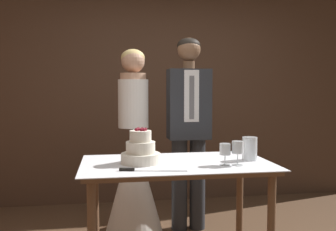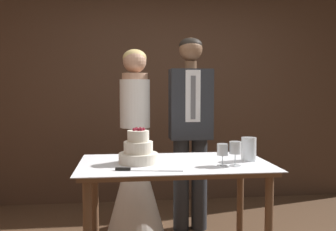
{
  "view_description": "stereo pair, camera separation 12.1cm",
  "coord_description": "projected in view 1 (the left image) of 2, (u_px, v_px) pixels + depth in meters",
  "views": [
    {
      "loc": [
        -0.61,
        -2.43,
        1.35
      ],
      "look_at": [
        -0.12,
        0.64,
        1.13
      ],
      "focal_mm": 40.0,
      "sensor_mm": 36.0,
      "label": 1
    },
    {
      "loc": [
        -0.49,
        -2.44,
        1.35
      ],
      "look_at": [
        -0.12,
        0.64,
        1.13
      ],
      "focal_mm": 40.0,
      "sensor_mm": 36.0,
      "label": 2
    }
  ],
  "objects": [
    {
      "name": "wall_back",
      "position": [
        160.0,
        86.0,
        4.52
      ],
      "size": [
        5.36,
        0.12,
        2.79
      ],
      "primitive_type": "cube",
      "color": "#513828",
      "rests_on": "ground_plane"
    },
    {
      "name": "cake_table",
      "position": [
        177.0,
        176.0,
        2.74
      ],
      "size": [
        1.38,
        0.81,
        0.82
      ],
      "color": "brown",
      "rests_on": "ground_plane"
    },
    {
      "name": "tiered_cake",
      "position": [
        141.0,
        151.0,
        2.69
      ],
      "size": [
        0.28,
        0.28,
        0.26
      ],
      "color": "silver",
      "rests_on": "cake_table"
    },
    {
      "name": "cake_knife",
      "position": [
        140.0,
        170.0,
        2.44
      ],
      "size": [
        0.44,
        0.1,
        0.02
      ],
      "rotation": [
        0.0,
        0.0,
        -0.18
      ],
      "color": "silver",
      "rests_on": "cake_table"
    },
    {
      "name": "wine_glass_near",
      "position": [
        225.0,
        150.0,
        2.62
      ],
      "size": [
        0.08,
        0.08,
        0.15
      ],
      "color": "silver",
      "rests_on": "cake_table"
    },
    {
      "name": "wine_glass_middle",
      "position": [
        238.0,
        148.0,
        2.62
      ],
      "size": [
        0.08,
        0.08,
        0.17
      ],
      "color": "silver",
      "rests_on": "cake_table"
    },
    {
      "name": "hurricane_candle",
      "position": [
        250.0,
        149.0,
        2.82
      ],
      "size": [
        0.11,
        0.11,
        0.17
      ],
      "color": "silver",
      "rests_on": "cake_table"
    },
    {
      "name": "bride",
      "position": [
        134.0,
        165.0,
        3.5
      ],
      "size": [
        0.54,
        0.54,
        1.72
      ],
      "color": "white",
      "rests_on": "ground_plane"
    },
    {
      "name": "groom",
      "position": [
        189.0,
        122.0,
        3.55
      ],
      "size": [
        0.39,
        0.25,
        1.83
      ],
      "color": "#282B30",
      "rests_on": "ground_plane"
    }
  ]
}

